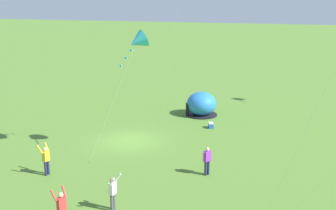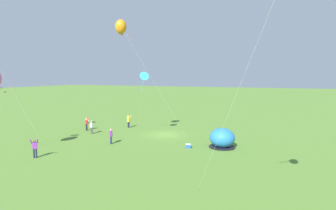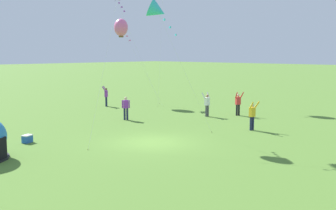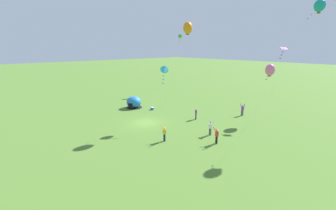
{
  "view_description": "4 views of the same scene",
  "coord_description": "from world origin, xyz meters",
  "px_view_note": "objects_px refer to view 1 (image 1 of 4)",
  "views": [
    {
      "loc": [
        24.62,
        11.22,
        9.94
      ],
      "look_at": [
        -0.47,
        2.8,
        2.82
      ],
      "focal_mm": 42.0,
      "sensor_mm": 36.0,
      "label": 1
    },
    {
      "loc": [
        -13.1,
        31.06,
        7.67
      ],
      "look_at": [
        -0.86,
        1.0,
        4.05
      ],
      "focal_mm": 28.0,
      "sensor_mm": 36.0,
      "label": 2
    },
    {
      "loc": [
        -15.0,
        -15.27,
        4.94
      ],
      "look_at": [
        2.65,
        1.28,
        1.72
      ],
      "focal_mm": 42.0,
      "sensor_mm": 36.0,
      "label": 3
    },
    {
      "loc": [
        25.26,
        -18.13,
        10.69
      ],
      "look_at": [
        2.23,
        2.4,
        2.67
      ],
      "focal_mm": 24.0,
      "sensor_mm": 36.0,
      "label": 4
    }
  ],
  "objects_px": {
    "popup_tent": "(201,104)",
    "kite_cyan": "(137,41)",
    "cooler_box": "(211,125)",
    "person_flying_kite": "(113,192)",
    "person_near_tent": "(62,207)",
    "person_with_toddler": "(46,159)",
    "person_far_back": "(207,160)"
  },
  "relations": [
    {
      "from": "popup_tent",
      "to": "person_near_tent",
      "type": "distance_m",
      "value": 19.42
    },
    {
      "from": "popup_tent",
      "to": "person_with_toddler",
      "type": "distance_m",
      "value": 15.91
    },
    {
      "from": "person_with_toddler",
      "to": "kite_cyan",
      "type": "bearing_deg",
      "value": 139.47
    },
    {
      "from": "person_with_toddler",
      "to": "kite_cyan",
      "type": "relative_size",
      "value": 0.23
    },
    {
      "from": "kite_cyan",
      "to": "person_near_tent",
      "type": "bearing_deg",
      "value": 0.2
    },
    {
      "from": "cooler_box",
      "to": "person_flying_kite",
      "type": "xyz_separation_m",
      "value": [
        13.99,
        -1.74,
        0.78
      ]
    },
    {
      "from": "popup_tent",
      "to": "cooler_box",
      "type": "height_order",
      "value": "popup_tent"
    },
    {
      "from": "person_near_tent",
      "to": "cooler_box",
      "type": "bearing_deg",
      "value": 168.57
    },
    {
      "from": "person_with_toddler",
      "to": "kite_cyan",
      "type": "height_order",
      "value": "kite_cyan"
    },
    {
      "from": "person_near_tent",
      "to": "person_with_toddler",
      "type": "distance_m",
      "value": 5.97
    },
    {
      "from": "cooler_box",
      "to": "person_flying_kite",
      "type": "bearing_deg",
      "value": -7.1
    },
    {
      "from": "person_with_toddler",
      "to": "popup_tent",
      "type": "bearing_deg",
      "value": 159.39
    },
    {
      "from": "person_flying_kite",
      "to": "person_near_tent",
      "type": "distance_m",
      "value": 2.55
    },
    {
      "from": "cooler_box",
      "to": "kite_cyan",
      "type": "distance_m",
      "value": 10.57
    },
    {
      "from": "person_flying_kite",
      "to": "person_near_tent",
      "type": "relative_size",
      "value": 1.0
    },
    {
      "from": "popup_tent",
      "to": "cooler_box",
      "type": "distance_m",
      "value": 3.76
    },
    {
      "from": "person_flying_kite",
      "to": "person_with_toddler",
      "type": "height_order",
      "value": "same"
    },
    {
      "from": "person_near_tent",
      "to": "person_with_toddler",
      "type": "xyz_separation_m",
      "value": [
        -4.46,
        -3.97,
        0.0
      ]
    },
    {
      "from": "cooler_box",
      "to": "person_near_tent",
      "type": "relative_size",
      "value": 0.33
    },
    {
      "from": "popup_tent",
      "to": "person_flying_kite",
      "type": "distance_m",
      "value": 17.29
    },
    {
      "from": "popup_tent",
      "to": "kite_cyan",
      "type": "relative_size",
      "value": 0.34
    },
    {
      "from": "kite_cyan",
      "to": "cooler_box",
      "type": "bearing_deg",
      "value": 154.86
    },
    {
      "from": "person_with_toddler",
      "to": "kite_cyan",
      "type": "xyz_separation_m",
      "value": [
        -4.61,
        3.94,
        6.45
      ]
    },
    {
      "from": "kite_cyan",
      "to": "person_flying_kite",
      "type": "bearing_deg",
      "value": 12.34
    },
    {
      "from": "cooler_box",
      "to": "popup_tent",
      "type": "bearing_deg",
      "value": -153.87
    },
    {
      "from": "person_with_toddler",
      "to": "person_far_back",
      "type": "relative_size",
      "value": 1.1
    },
    {
      "from": "person_far_back",
      "to": "popup_tent",
      "type": "bearing_deg",
      "value": -164.6
    },
    {
      "from": "person_near_tent",
      "to": "person_flying_kite",
      "type": "bearing_deg",
      "value": 143.86
    },
    {
      "from": "person_with_toddler",
      "to": "cooler_box",
      "type": "bearing_deg",
      "value": 148.09
    },
    {
      "from": "person_with_toddler",
      "to": "person_near_tent",
      "type": "bearing_deg",
      "value": 41.71
    },
    {
      "from": "person_near_tent",
      "to": "person_with_toddler",
      "type": "relative_size",
      "value": 1.0
    },
    {
      "from": "kite_cyan",
      "to": "person_with_toddler",
      "type": "bearing_deg",
      "value": -40.53
    }
  ]
}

